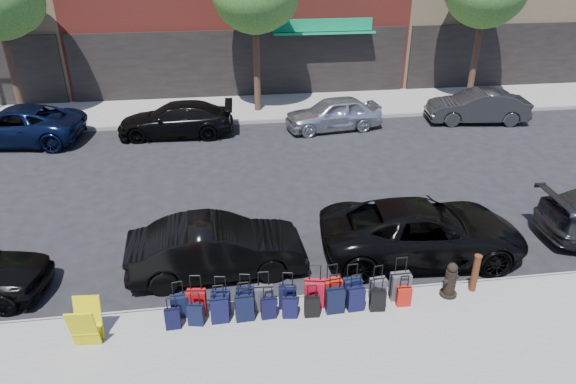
{
  "coord_description": "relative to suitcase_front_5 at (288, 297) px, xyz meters",
  "views": [
    {
      "loc": [
        -1.28,
        -13.85,
        7.75
      ],
      "look_at": [
        0.42,
        -1.5,
        1.35
      ],
      "focal_mm": 32.0,
      "sensor_mm": 36.0,
      "label": 1
    }
  ],
  "objects": [
    {
      "name": "sidewalk_far",
      "position": [
        0.05,
        14.82,
        -0.36
      ],
      "size": [
        60.0,
        4.0,
        0.15
      ],
      "primitive_type": "cube",
      "color": "gray",
      "rests_on": "ground"
    },
    {
      "name": "suitcase_back_4",
      "position": [
        -0.46,
        -0.27,
        -0.04
      ],
      "size": [
        0.34,
        0.21,
        0.78
      ],
      "rotation": [
        0.0,
        0.0,
        0.06
      ],
      "color": "black",
      "rests_on": "sidewalk_near"
    },
    {
      "name": "suitcase_front_4",
      "position": [
        -0.53,
        -0.0,
        0.02
      ],
      "size": [
        0.42,
        0.24,
        0.99
      ],
      "rotation": [
        0.0,
        0.0,
        -0.05
      ],
      "color": "#343438",
      "rests_on": "sidewalk_near"
    },
    {
      "name": "suitcase_front_3",
      "position": [
        -0.94,
        0.03,
        0.01
      ],
      "size": [
        0.42,
        0.28,
        0.94
      ],
      "rotation": [
        0.0,
        0.0,
        -0.18
      ],
      "color": "black",
      "rests_on": "sidewalk_near"
    },
    {
      "name": "car_near_2",
      "position": [
        3.82,
        1.84,
        0.3
      ],
      "size": [
        5.45,
        2.77,
        1.48
      ],
      "primitive_type": "imported",
      "rotation": [
        0.0,
        0.0,
        1.51
      ],
      "color": "black",
      "rests_on": "ground"
    },
    {
      "name": "suitcase_front_7",
      "position": [
        1.03,
        0.04,
        0.03
      ],
      "size": [
        0.44,
        0.28,
        1.0
      ],
      "rotation": [
        0.0,
        0.0,
        0.14
      ],
      "color": "#AF160B",
      "rests_on": "sidewalk_near"
    },
    {
      "name": "suitcase_back_1",
      "position": [
        -2.02,
        -0.27,
        -0.04
      ],
      "size": [
        0.36,
        0.25,
        0.79
      ],
      "rotation": [
        0.0,
        0.0,
        -0.2
      ],
      "color": "black",
      "rests_on": "sidewalk_near"
    },
    {
      "name": "suitcase_front_10",
      "position": [
        2.6,
        -0.02,
        0.05
      ],
      "size": [
        0.45,
        0.26,
        1.08
      ],
      "rotation": [
        0.0,
        0.0,
        0.03
      ],
      "color": "#3B3B40",
      "rests_on": "sidewalk_near"
    },
    {
      "name": "suitcase_front_5",
      "position": [
        0.0,
        0.0,
        0.0
      ],
      "size": [
        0.41,
        0.27,
        0.91
      ],
      "rotation": [
        0.0,
        0.0,
        -0.18
      ],
      "color": "black",
      "rests_on": "sidewalk_near"
    },
    {
      "name": "suitcase_front_6",
      "position": [
        0.61,
        -0.01,
        0.04
      ],
      "size": [
        0.48,
        0.32,
        1.06
      ],
      "rotation": [
        0.0,
        0.0,
        -0.19
      ],
      "color": "#AE0B1D",
      "rests_on": "sidewalk_near"
    },
    {
      "name": "car_near_1",
      "position": [
        -1.52,
        1.77,
        0.28
      ],
      "size": [
        4.46,
        1.78,
        1.44
      ],
      "primitive_type": "imported",
      "rotation": [
        0.0,
        0.0,
        1.63
      ],
      "color": "black",
      "rests_on": "ground"
    },
    {
      "name": "suitcase_back_6",
      "position": [
        0.49,
        -0.34,
        -0.04
      ],
      "size": [
        0.34,
        0.21,
        0.79
      ],
      "rotation": [
        0.0,
        0.0,
        -0.05
      ],
      "color": "black",
      "rests_on": "sidewalk_near"
    },
    {
      "name": "display_rack",
      "position": [
        -4.2,
        -0.53,
        0.19
      ],
      "size": [
        0.58,
        0.63,
        0.97
      ],
      "rotation": [
        0.0,
        0.0,
        -0.07
      ],
      "color": "#D1C90B",
      "rests_on": "sidewalk_near"
    },
    {
      "name": "car_far_3",
      "position": [
        10.15,
        11.68,
        0.28
      ],
      "size": [
        4.53,
        2.08,
        1.44
      ],
      "primitive_type": "imported",
      "rotation": [
        0.0,
        0.0,
        -1.7
      ],
      "color": "#333436",
      "rests_on": "ground"
    },
    {
      "name": "car_far_1",
      "position": [
        -3.09,
        11.8,
        0.26
      ],
      "size": [
        4.85,
        2.14,
        1.38
      ],
      "primitive_type": "imported",
      "rotation": [
        0.0,
        0.0,
        -1.61
      ],
      "color": "black",
      "rests_on": "ground"
    },
    {
      "name": "suitcase_front_2",
      "position": [
        -1.48,
        -0.03,
        0.02
      ],
      "size": [
        0.43,
        0.28,
        0.98
      ],
      "rotation": [
        0.0,
        0.0,
        -0.16
      ],
      "color": "black",
      "rests_on": "sidewalk_near"
    },
    {
      "name": "bollard",
      "position": [
        4.41,
        0.02,
        0.21
      ],
      "size": [
        0.18,
        0.18,
        0.97
      ],
      "color": "#38190C",
      "rests_on": "sidewalk_near"
    },
    {
      "name": "car_far_2",
      "position": [
        3.58,
        11.64,
        0.27
      ],
      "size": [
        4.31,
        2.17,
        1.41
      ],
      "primitive_type": "imported",
      "rotation": [
        0.0,
        0.0,
        -1.44
      ],
      "color": "silver",
      "rests_on": "ground"
    },
    {
      "name": "sidewalk_near",
      "position": [
        0.05,
        -1.68,
        -0.36
      ],
      "size": [
        60.0,
        4.0,
        0.15
      ],
      "primitive_type": "cube",
      "color": "gray",
      "rests_on": "ground"
    },
    {
      "name": "ground",
      "position": [
        0.05,
        4.82,
        -0.44
      ],
      "size": [
        120.0,
        120.0,
        0.0
      ],
      "primitive_type": "plane",
      "color": "black",
      "rests_on": "ground"
    },
    {
      "name": "suitcase_back_7",
      "position": [
        1.02,
        -0.28,
        0.01
      ],
      "size": [
        0.41,
        0.25,
        0.96
      ],
      "rotation": [
        0.0,
        0.0,
        0.04
      ],
      "color": "black",
      "rests_on": "sidewalk_near"
    },
    {
      "name": "fire_hydrant",
      "position": [
        3.77,
        -0.07,
        0.12
      ],
      "size": [
        0.45,
        0.4,
        0.88
      ],
      "rotation": [
        0.0,
        0.0,
        0.43
      ],
      "color": "black",
      "rests_on": "sidewalk_near"
    },
    {
      "name": "suitcase_back_9",
      "position": [
        1.97,
        -0.35,
        -0.03
      ],
      "size": [
        0.36,
        0.23,
        0.82
      ],
      "rotation": [
        0.0,
        0.0,
        -0.09
      ],
      "color": "black",
      "rests_on": "sidewalk_near"
    },
    {
      "name": "suitcase_back_5",
      "position": [
        0.01,
        -0.31,
        -0.04
      ],
      "size": [
        0.35,
        0.23,
        0.78
      ],
      "rotation": [
        0.0,
        0.0,
        -0.12
      ],
      "color": "black",
      "rests_on": "sidewalk_near"
    },
    {
      "name": "suitcase_front_8",
      "position": [
        1.48,
        0.02,
        0.02
      ],
      "size": [
        0.42,
        0.25,
        0.98
      ],
      "rotation": [
        0.0,
        0.0,
        0.07
      ],
      "color": "black",
      "rests_on": "sidewalk_near"
    },
    {
      "name": "suitcase_back_2",
      "position": [
        -1.51,
        -0.25,
        -0.0
      ],
      "size": [
        0.39,
        0.24,
        0.92
      ],
      "rotation": [
        0.0,
        0.0,
        0.04
      ],
      "color": "black",
      "rests_on": "sidewalk_near"
    },
    {
      "name": "car_far_0",
      "position": [
        -9.47,
        11.8,
        0.31
      ],
      "size": [
        5.63,
        3.11,
        1.49
      ],
      "primitive_type": "imported",
      "rotation": [
        0.0,
        0.0,
        -1.69
      ],
      "color": "#0C1535",
      "rests_on": "ground"
    },
    {
      "name": "suitcase_front_0",
      "position": [
        -2.37,
        0.03,
        -0.01
      ],
      "size": [
        0.39,
        0.25,
        0.89
      ],
      "rotation": [
        0.0,
        0.0,
        0.14
      ],
      "color": "black",
      "rests_on": "sidewalk_near"
    },
    {
      "name": "suitcase_front_9",
      "position": [
        2.09,
        0.03,
        -0.01
      ],
      "size": [
        0.39,
        0.25,
        0.88
      ],
      "rotation": [
        0.0,
        0.0,
        0.14
      ],
      "color": "#3F4045",
      "rests_on": "sidewalk_near"
    },
    {
      "name": "suitcase_back_0",
      "position": [
        -2.51,
        -0.32,
        -0.05
      ],
      "size": [
        0.33,
        0.2,
        0.76
      ],
      "rotation": [
        0.0,
        0.0,
        0.05
      ],
      "color": "black",
      "rests_on": "sidewalk_near"
    },
    {
      "name": "curb_far",
      "position": [
        0.05,
        12.8,
        -0.36
      ],
      "size": [
        60.0,
        0.08,
        0.15
      ],
      "primitive_type": "cube",
      "color": "gray",
      "rests_on": "ground"
    },
    {
      "name": "curb_near",
      "position": [
        0.05,
        0.34,
        -0.36
      ],
      "size": [
        60.0,
        0.08,
        0.15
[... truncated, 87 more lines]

